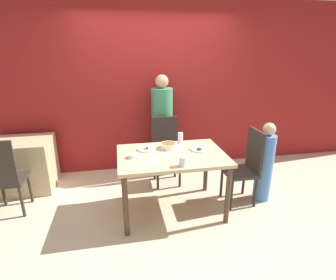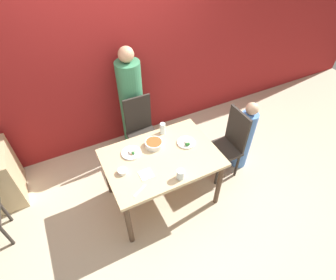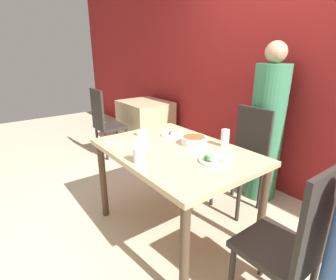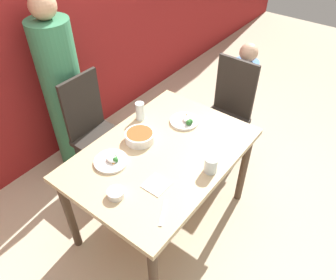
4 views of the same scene
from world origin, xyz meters
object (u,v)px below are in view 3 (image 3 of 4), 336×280
chair_child_spot (292,243)px  glass_water_tall (139,155)px  plate_rice_adult (214,160)px  chair_adult_spot (244,157)px  person_adult (266,130)px  bowl_curry (193,140)px

chair_child_spot → glass_water_tall: size_ratio=9.17×
plate_rice_adult → glass_water_tall: bearing=-127.1°
chair_adult_spot → plate_rice_adult: bearing=-68.8°
chair_child_spot → glass_water_tall: (-0.94, -0.38, 0.30)m
chair_adult_spot → chair_child_spot: size_ratio=1.00×
chair_adult_spot → person_adult: 0.39m
chair_adult_spot → chair_child_spot: same height
person_adult → plate_rice_adult: bearing=-75.0°
person_adult → plate_rice_adult: person_adult is taller
chair_adult_spot → chair_child_spot: 1.20m
person_adult → glass_water_tall: (-0.03, -1.48, 0.09)m
glass_water_tall → person_adult: bearing=88.9°
bowl_curry → glass_water_tall: (0.05, -0.55, 0.02)m
chair_child_spot → person_adult: size_ratio=0.63×
chair_child_spot → person_adult: 1.45m
plate_rice_adult → glass_water_tall: 0.52m
chair_adult_spot → person_adult: (-0.00, 0.33, 0.21)m
chair_child_spot → person_adult: person_adult is taller
glass_water_tall → plate_rice_adult: bearing=52.9°
person_adult → plate_rice_adult: size_ratio=7.34×
plate_rice_adult → chair_child_spot: bearing=-3.1°
plate_rice_adult → glass_water_tall: glass_water_tall is taller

